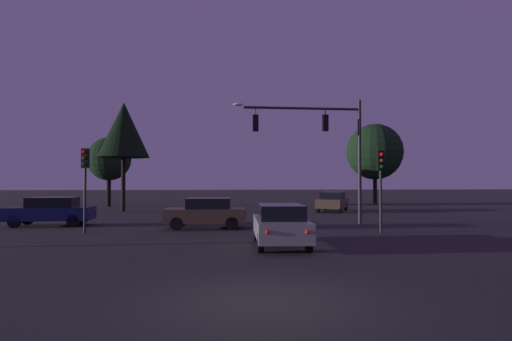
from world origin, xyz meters
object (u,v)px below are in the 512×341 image
(traffic_signal_mast_arm, at_px, (323,137))
(car_far_lane, at_px, (332,201))
(tree_left_far, at_px, (124,130))
(tree_center_horizon, at_px, (375,152))
(car_crossing_right, at_px, (51,211))
(traffic_light_corner_right, at_px, (381,174))
(car_crossing_left, at_px, (206,212))
(tree_behind_sign, at_px, (109,159))
(traffic_light_corner_left, at_px, (85,173))
(car_nearside_lane, at_px, (280,224))

(traffic_signal_mast_arm, bearing_deg, car_far_lane, 72.56)
(tree_left_far, bearing_deg, tree_center_horizon, 22.51)
(car_crossing_right, bearing_deg, tree_left_far, 82.19)
(traffic_signal_mast_arm, xyz_separation_m, tree_left_far, (-13.15, 10.96, 1.56))
(traffic_light_corner_right, height_order, car_crossing_left, traffic_light_corner_right)
(tree_behind_sign, bearing_deg, traffic_light_corner_right, -51.17)
(car_crossing_right, xyz_separation_m, tree_center_horizon, (25.11, 20.32, 4.64))
(traffic_signal_mast_arm, distance_m, car_crossing_left, 7.62)
(car_crossing_right, bearing_deg, tree_behind_sign, 94.68)
(traffic_light_corner_left, xyz_separation_m, tree_behind_sign, (-4.22, 20.97, 1.67))
(car_crossing_left, height_order, car_crossing_right, same)
(traffic_signal_mast_arm, distance_m, car_crossing_right, 15.13)
(traffic_light_corner_right, relative_size, tree_center_horizon, 0.45)
(tree_center_horizon, bearing_deg, traffic_light_corner_left, -133.29)
(car_crossing_left, distance_m, tree_left_far, 15.18)
(traffic_light_corner_right, height_order, car_far_lane, traffic_light_corner_right)
(car_crossing_right, height_order, tree_center_horizon, tree_center_horizon)
(car_crossing_left, height_order, tree_behind_sign, tree_behind_sign)
(traffic_light_corner_right, distance_m, car_far_lane, 13.97)
(traffic_signal_mast_arm, relative_size, tree_center_horizon, 0.85)
(car_crossing_left, relative_size, tree_center_horizon, 0.49)
(traffic_light_corner_right, relative_size, car_crossing_left, 0.91)
(tree_left_far, bearing_deg, tree_behind_sign, 112.15)
(traffic_light_corner_right, relative_size, car_crossing_right, 0.84)
(traffic_signal_mast_arm, distance_m, traffic_light_corner_right, 4.83)
(traffic_signal_mast_arm, relative_size, car_nearside_lane, 1.56)
(car_nearside_lane, height_order, tree_center_horizon, tree_center_horizon)
(car_crossing_right, distance_m, tree_behind_sign, 18.02)
(traffic_light_corner_right, bearing_deg, car_nearside_lane, -145.36)
(traffic_signal_mast_arm, xyz_separation_m, car_far_lane, (3.07, 9.77, -3.99))
(car_crossing_left, relative_size, tree_left_far, 0.48)
(car_nearside_lane, relative_size, tree_behind_sign, 0.71)
(car_crossing_left, xyz_separation_m, car_crossing_right, (-8.26, 1.86, 0.00))
(car_crossing_right, bearing_deg, tree_center_horizon, 38.99)
(traffic_light_corner_left, height_order, car_nearside_lane, traffic_light_corner_left)
(car_nearside_lane, relative_size, tree_center_horizon, 0.55)
(tree_center_horizon, bearing_deg, car_nearside_lane, -116.22)
(car_far_lane, relative_size, tree_left_far, 0.51)
(tree_left_far, height_order, tree_center_horizon, tree_left_far)
(traffic_light_corner_right, distance_m, car_crossing_left, 8.65)
(tree_behind_sign, bearing_deg, tree_center_horizon, 5.87)
(traffic_light_corner_right, bearing_deg, car_far_lane, 84.34)
(traffic_light_corner_right, bearing_deg, car_crossing_left, 162.18)
(traffic_light_corner_left, relative_size, tree_behind_sign, 0.60)
(car_crossing_right, bearing_deg, traffic_signal_mast_arm, -1.74)
(traffic_light_corner_left, bearing_deg, tree_center_horizon, 46.71)
(tree_left_far, relative_size, tree_center_horizon, 1.02)
(traffic_light_corner_left, height_order, tree_center_horizon, tree_center_horizon)
(traffic_signal_mast_arm, distance_m, traffic_light_corner_left, 12.34)
(tree_center_horizon, bearing_deg, tree_behind_sign, -174.13)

